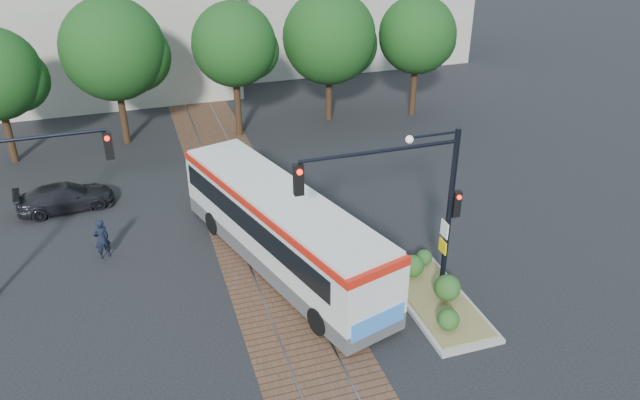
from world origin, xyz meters
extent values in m
plane|color=black|center=(0.00, 0.00, 0.00)|extent=(120.00, 120.00, 0.00)
cube|color=brown|center=(0.00, 4.00, 0.01)|extent=(3.60, 40.00, 0.01)
cube|color=slate|center=(-0.75, 4.00, 0.01)|extent=(0.06, 40.00, 0.01)
cube|color=slate|center=(0.75, 4.00, 0.01)|extent=(0.06, 40.00, 0.01)
cylinder|color=#382314|center=(-10.00, 16.00, 1.43)|extent=(0.36, 0.36, 2.86)
cylinder|color=#382314|center=(-4.50, 16.80, 1.56)|extent=(0.36, 0.36, 3.12)
sphere|color=#183C13|center=(-4.50, 16.80, 5.07)|extent=(5.20, 5.20, 5.20)
cylinder|color=#382314|center=(1.50, 16.00, 1.69)|extent=(0.36, 0.36, 3.39)
sphere|color=#183C13|center=(1.50, 16.00, 5.04)|extent=(4.40, 4.40, 4.40)
cylinder|color=#382314|center=(7.00, 16.80, 1.43)|extent=(0.36, 0.36, 2.86)
sphere|color=#183C13|center=(7.00, 16.80, 4.81)|extent=(5.20, 5.20, 5.20)
cylinder|color=#382314|center=(12.00, 16.00, 1.56)|extent=(0.36, 0.36, 3.12)
sphere|color=#183C13|center=(12.00, 16.00, 4.77)|extent=(4.40, 4.40, 4.40)
cube|color=#ADA899|center=(-8.00, 28.00, 4.00)|extent=(22.00, 12.00, 8.00)
cube|color=#ADA899|center=(12.00, 30.00, 3.50)|extent=(18.00, 10.00, 7.00)
cube|color=#47484A|center=(0.44, 2.83, 0.51)|extent=(5.39, 11.30, 0.65)
cube|color=silver|center=(0.44, 2.83, 1.71)|extent=(5.41, 11.31, 1.76)
cube|color=black|center=(0.36, 3.10, 1.99)|extent=(5.15, 10.26, 0.83)
cube|color=red|center=(0.44, 2.83, 2.73)|extent=(5.45, 11.32, 0.28)
cube|color=silver|center=(0.44, 2.83, 2.91)|extent=(5.23, 10.93, 0.13)
cube|color=black|center=(1.99, -2.35, 2.08)|extent=(1.45, 0.53, 0.83)
cube|color=#3479D2|center=(2.04, -2.50, 0.97)|extent=(1.97, 0.64, 0.65)
cube|color=orange|center=(1.86, 2.29, 1.16)|extent=(1.24, 4.01, 1.02)
cylinder|color=black|center=(0.56, -1.28, 0.46)|extent=(0.58, 0.98, 0.93)
cylinder|color=black|center=(2.60, -0.68, 0.46)|extent=(0.58, 0.98, 0.93)
cylinder|color=black|center=(-1.58, 5.90, 0.46)|extent=(0.58, 0.98, 0.93)
cylinder|color=black|center=(0.46, 6.51, 0.46)|extent=(0.58, 0.98, 0.93)
cube|color=gray|center=(4.80, -1.00, 0.07)|extent=(2.20, 5.20, 0.15)
cube|color=olive|center=(4.80, -1.00, 0.19)|extent=(1.90, 4.80, 0.08)
sphere|color=#1E4719|center=(4.40, -2.60, 0.58)|extent=(0.70, 0.70, 0.70)
sphere|color=#1E4719|center=(5.10, -1.20, 0.68)|extent=(0.90, 0.90, 0.90)
sphere|color=#1E4719|center=(4.60, 0.40, 0.63)|extent=(0.80, 0.80, 0.80)
sphere|color=#1E4719|center=(5.30, 0.90, 0.53)|extent=(0.60, 0.60, 0.60)
cylinder|color=black|center=(5.10, -0.80, 3.21)|extent=(0.18, 0.18, 6.00)
cylinder|color=black|center=(2.60, -0.80, 5.81)|extent=(5.00, 0.12, 0.12)
cube|color=black|center=(0.10, -0.80, 5.26)|extent=(0.28, 0.22, 0.95)
sphere|color=#FF190C|center=(0.10, -0.94, 5.56)|extent=(0.18, 0.18, 0.18)
cube|color=black|center=(5.32, -0.80, 3.61)|extent=(0.26, 0.20, 0.90)
sphere|color=#FF190C|center=(5.32, -0.93, 3.92)|extent=(0.16, 0.16, 0.16)
cube|color=white|center=(4.92, -0.92, 2.81)|extent=(0.04, 0.45, 0.55)
cube|color=yellow|center=(4.92, -0.92, 2.17)|extent=(0.04, 0.45, 0.45)
cylinder|color=black|center=(4.30, -0.80, 6.12)|extent=(1.60, 0.08, 0.08)
sphere|color=silver|center=(3.50, -0.80, 6.06)|extent=(0.24, 0.24, 0.24)
cylinder|color=black|center=(-7.25, 4.00, 5.60)|extent=(4.50, 0.12, 0.12)
cube|color=black|center=(-5.00, 4.00, 5.05)|extent=(0.28, 0.22, 0.95)
sphere|color=#FF190C|center=(-5.00, 3.86, 5.35)|extent=(0.18, 0.18, 0.18)
imported|color=black|center=(-5.86, 5.39, 0.81)|extent=(0.69, 0.58, 1.62)
imported|color=black|center=(-7.33, 9.87, 0.58)|extent=(4.16, 2.08, 1.16)
camera|label=1|loc=(-4.23, -16.09, 13.06)|focal=35.00mm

